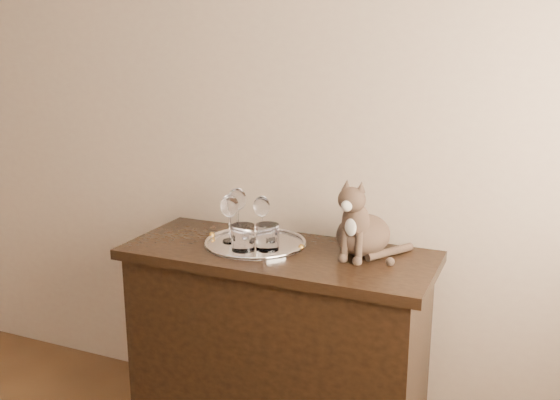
% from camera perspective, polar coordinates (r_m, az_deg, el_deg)
% --- Properties ---
extents(wall_back, '(4.00, 0.10, 2.70)m').
position_cam_1_polar(wall_back, '(2.85, -8.90, 8.48)').
color(wall_back, tan).
rests_on(wall_back, ground).
extents(sideboard, '(1.20, 0.50, 0.85)m').
position_cam_1_polar(sideboard, '(2.58, -0.18, -13.61)').
color(sideboard, black).
rests_on(sideboard, ground).
extents(tray, '(0.40, 0.40, 0.01)m').
position_cam_1_polar(tray, '(2.47, -2.27, -4.07)').
color(tray, silver).
rests_on(tray, sideboard).
extents(wine_glass_a, '(0.08, 0.08, 0.20)m').
position_cam_1_polar(wine_glass_a, '(2.55, -3.91, -1.04)').
color(wine_glass_a, white).
rests_on(wine_glass_a, tray).
extents(wine_glass_b, '(0.07, 0.07, 0.18)m').
position_cam_1_polar(wine_glass_b, '(2.50, -1.69, -1.61)').
color(wine_glass_b, white).
rests_on(wine_glass_b, tray).
extents(wine_glass_c, '(0.07, 0.07, 0.19)m').
position_cam_1_polar(wine_glass_c, '(2.47, -4.62, -1.67)').
color(wine_glass_c, silver).
rests_on(wine_glass_c, tray).
extents(tumbler_a, '(0.09, 0.09, 0.10)m').
position_cam_1_polar(tumbler_a, '(2.38, -1.15, -3.41)').
color(tumbler_a, silver).
rests_on(tumbler_a, tray).
extents(tumbler_b, '(0.09, 0.09, 0.10)m').
position_cam_1_polar(tumbler_b, '(2.38, -3.39, -3.44)').
color(tumbler_b, silver).
rests_on(tumbler_b, tray).
extents(cat, '(0.34, 0.32, 0.30)m').
position_cam_1_polar(cat, '(2.35, 7.69, -1.38)').
color(cat, '#493A2B').
rests_on(cat, sideboard).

